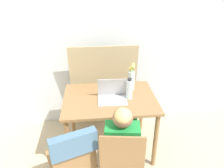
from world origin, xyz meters
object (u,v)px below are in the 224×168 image
at_px(laptop, 112,95).
at_px(water_bottle, 129,89).
at_px(chair_spare, 73,155).
at_px(person_seated, 122,138).
at_px(flower_vase, 131,79).
at_px(chair_occupied, 122,162).

xyz_separation_m(laptop, water_bottle, (0.19, -0.00, 0.06)).
xyz_separation_m(chair_spare, laptop, (0.41, 0.65, 0.22)).
xyz_separation_m(chair_spare, person_seated, (0.45, 0.12, 0.05)).
height_order(flower_vase, water_bottle, flower_vase).
relative_size(chair_occupied, person_seated, 0.85).
bearing_deg(chair_occupied, laptop, -80.06).
bearing_deg(chair_spare, flower_vase, -147.96).
relative_size(chair_occupied, water_bottle, 3.41).
xyz_separation_m(person_seated, laptop, (-0.04, 0.52, 0.17)).
bearing_deg(flower_vase, person_seated, -106.07).
xyz_separation_m(person_seated, water_bottle, (0.15, 0.52, 0.23)).
distance_m(laptop, water_bottle, 0.20).
bearing_deg(chair_spare, person_seated, 175.03).
bearing_deg(laptop, flower_vase, 41.73).
distance_m(chair_spare, laptop, 0.80).
xyz_separation_m(flower_vase, water_bottle, (-0.06, -0.21, -0.03)).
distance_m(person_seated, laptop, 0.55).
relative_size(chair_occupied, chair_spare, 0.99).
height_order(chair_occupied, chair_spare, chair_spare).
relative_size(chair_occupied, laptop, 2.57).
xyz_separation_m(chair_occupied, person_seated, (0.02, 0.12, 0.18)).
height_order(chair_occupied, flower_vase, flower_vase).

